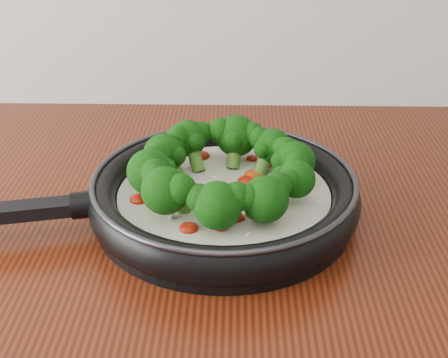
{
  "coord_description": "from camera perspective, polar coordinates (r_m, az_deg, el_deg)",
  "views": [
    {
      "loc": [
        -0.12,
        0.5,
        1.29
      ],
      "look_at": [
        -0.14,
        1.13,
        0.95
      ],
      "focal_mm": 49.03,
      "sensor_mm": 36.0,
      "label": 1
    }
  ],
  "objects": [
    {
      "name": "skillet",
      "position": [
        0.72,
        -0.31,
        -1.02
      ],
      "size": [
        0.52,
        0.38,
        0.09
      ],
      "color": "black",
      "rests_on": "counter"
    }
  ]
}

